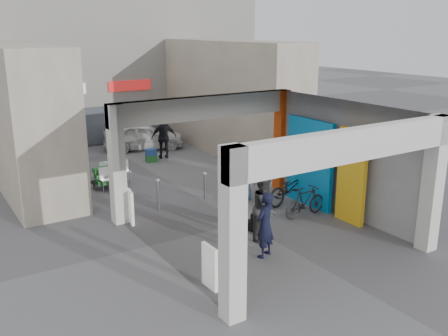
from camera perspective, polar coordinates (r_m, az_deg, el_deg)
ground at (r=14.73m, az=2.13°, el=-6.30°), size 90.00×90.00×0.00m
arcade_canopy at (r=13.71m, az=6.04°, el=2.05°), size 6.40×6.45×6.40m
far_building at (r=26.44m, az=-15.63°, el=11.84°), size 18.00×4.08×8.00m
plaza_bldg_left at (r=19.25m, az=-22.33°, el=5.52°), size 2.00×9.00×5.00m
plaza_bldg_right at (r=22.60m, az=0.80°, el=8.04°), size 2.00×9.00×5.00m
bollard_left at (r=15.71m, az=-7.52°, el=-3.08°), size 0.09×0.09×0.99m
bollard_center at (r=16.58m, az=-2.20°, el=-2.10°), size 0.09×0.09×0.90m
bollard_right at (r=17.40m, az=2.05°, el=-1.39°), size 0.09×0.09×0.81m
advert_board_near at (r=11.08m, az=-1.63°, el=-11.19°), size 0.11×0.55×1.00m
advert_board_far at (r=14.79m, az=-10.59°, el=-4.37°), size 0.19×0.55×1.00m
cafe_set at (r=18.48m, az=-12.55°, el=-1.11°), size 1.34×1.09×0.81m
produce_stand at (r=18.29m, az=-13.11°, el=-1.32°), size 1.10×0.60×0.73m
crate_stack at (r=21.50m, az=-8.32°, el=1.45°), size 0.51×0.43×0.56m
border_collie at (r=14.08m, az=3.48°, el=-6.12°), size 0.27×0.53×0.73m
man_with_dog at (r=12.41m, az=4.70°, el=-6.48°), size 0.72×0.62×1.68m
man_back_turned at (r=13.43m, az=4.68°, el=-4.53°), size 1.09×1.04×1.77m
man_elderly at (r=16.48m, az=2.40°, el=-1.16°), size 0.73×0.49×1.47m
man_crates at (r=21.87m, az=-6.89°, el=3.50°), size 1.17×0.71×1.87m
bicycle_front at (r=16.33m, az=7.61°, el=-2.22°), size 2.10×1.03×1.06m
bicycle_rear at (r=15.27m, az=9.27°, el=-3.81°), size 1.58×0.50×0.94m
white_van at (r=23.72m, az=-9.18°, el=3.63°), size 3.98×2.54×1.26m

